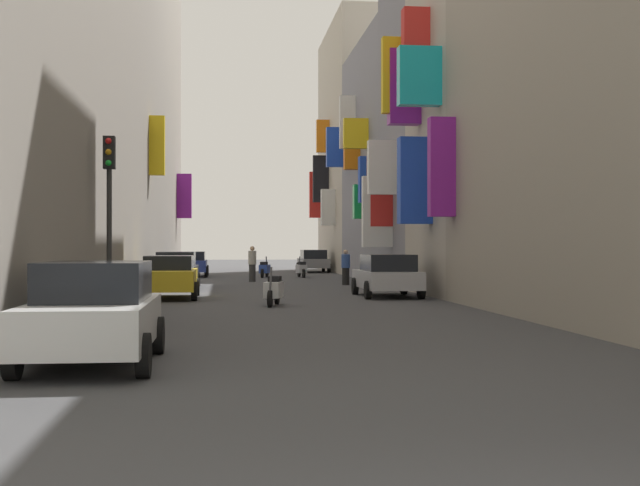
# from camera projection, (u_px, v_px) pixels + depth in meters

# --- Properties ---
(ground_plane) EXTENTS (140.00, 140.00, 0.00)m
(ground_plane) POSITION_uv_depth(u_px,v_px,m) (274.00, 290.00, 33.54)
(ground_plane) COLOR #424244
(building_left_mid_b) EXTENTS (6.96, 51.57, 19.97)m
(building_left_mid_b) POSITION_uv_depth(u_px,v_px,m) (81.00, 51.00, 36.86)
(building_left_mid_b) COLOR gray
(building_left_mid_b) RESTS_ON ground
(building_right_mid_b) EXTENTS (7.28, 5.86, 18.44)m
(building_right_mid_b) POSITION_uv_depth(u_px,v_px,m) (460.00, 69.00, 36.64)
(building_right_mid_b) COLOR gray
(building_right_mid_b) RESTS_ON ground
(building_right_mid_c) EXTENTS (7.23, 11.94, 12.32)m
(building_right_mid_c) POSITION_uv_depth(u_px,v_px,m) (414.00, 161.00, 45.48)
(building_right_mid_c) COLOR gray
(building_right_mid_c) RESTS_ON ground
(building_right_far) EXTENTS (7.04, 12.92, 16.18)m
(building_right_far) POSITION_uv_depth(u_px,v_px,m) (373.00, 150.00, 57.84)
(building_right_far) COLOR #BCB29E
(building_right_far) RESTS_ON ground
(parked_car_silver) EXTENTS (1.93, 4.12, 1.43)m
(parked_car_silver) POSITION_uv_depth(u_px,v_px,m) (387.00, 275.00, 29.32)
(parked_car_silver) COLOR #B7B7BC
(parked_car_silver) RESTS_ON ground
(parked_car_black) EXTENTS (1.87, 4.34, 1.47)m
(parked_car_black) POSITION_uv_depth(u_px,v_px,m) (176.00, 269.00, 35.35)
(parked_car_black) COLOR black
(parked_car_black) RESTS_ON ground
(parked_car_white) EXTENTS (1.85, 3.91, 1.51)m
(parked_car_white) POSITION_uv_depth(u_px,v_px,m) (94.00, 312.00, 12.65)
(parked_car_white) COLOR white
(parked_car_white) RESTS_ON ground
(parked_car_yellow) EXTENTS (1.91, 4.14, 1.40)m
(parked_car_yellow) POSITION_uv_depth(u_px,v_px,m) (169.00, 276.00, 28.52)
(parked_car_yellow) COLOR gold
(parked_car_yellow) RESTS_ON ground
(parked_car_blue) EXTENTS (1.90, 4.33, 1.39)m
(parked_car_blue) POSITION_uv_depth(u_px,v_px,m) (191.00, 263.00, 47.92)
(parked_car_blue) COLOR navy
(parked_car_blue) RESTS_ON ground
(parked_car_grey) EXTENTS (1.86, 4.44, 1.44)m
(parked_car_grey) POSITION_uv_depth(u_px,v_px,m) (313.00, 260.00, 55.80)
(parked_car_grey) COLOR slate
(parked_car_grey) RESTS_ON ground
(scooter_white) EXTENTS (0.65, 1.76, 1.13)m
(scooter_white) POSITION_uv_depth(u_px,v_px,m) (274.00, 290.00, 24.97)
(scooter_white) COLOR silver
(scooter_white) RESTS_ON ground
(scooter_blue) EXTENTS (0.68, 1.82, 1.13)m
(scooter_blue) POSITION_uv_depth(u_px,v_px,m) (265.00, 269.00, 46.67)
(scooter_blue) COLOR #2D4CAD
(scooter_blue) RESTS_ON ground
(scooter_silver) EXTENTS (0.55, 1.79, 1.13)m
(scooter_silver) POSITION_uv_depth(u_px,v_px,m) (301.00, 269.00, 46.77)
(scooter_silver) COLOR #ADADB2
(scooter_silver) RESTS_ON ground
(pedestrian_crossing) EXTENTS (0.51, 0.51, 1.55)m
(pedestrian_crossing) POSITION_uv_depth(u_px,v_px,m) (346.00, 268.00, 37.92)
(pedestrian_crossing) COLOR black
(pedestrian_crossing) RESTS_ON ground
(pedestrian_near_left) EXTENTS (0.49, 0.49, 1.70)m
(pedestrian_near_left) POSITION_uv_depth(u_px,v_px,m) (252.00, 264.00, 41.25)
(pedestrian_near_left) COLOR #313131
(pedestrian_near_left) RESTS_ON ground
(traffic_light_near_corner) EXTENTS (0.26, 0.34, 4.25)m
(traffic_light_near_corner) POSITION_uv_depth(u_px,v_px,m) (109.00, 195.00, 19.90)
(traffic_light_near_corner) COLOR #2D2D2D
(traffic_light_near_corner) RESTS_ON ground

